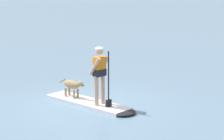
# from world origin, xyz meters

# --- Properties ---
(ground_plane) EXTENTS (400.00, 400.00, 0.00)m
(ground_plane) POSITION_xyz_m (0.00, 0.00, 0.00)
(ground_plane) COLOR slate
(paddleboard) EXTENTS (3.26, 1.00, 0.10)m
(paddleboard) POSITION_xyz_m (0.22, 0.02, 0.05)
(paddleboard) COLOR silver
(paddleboard) RESTS_ON ground_plane
(person_paddler) EXTENTS (0.63, 0.51, 1.68)m
(person_paddler) POSITION_xyz_m (0.53, 0.05, 1.08)
(person_paddler) COLOR tan
(person_paddler) RESTS_ON paddleboard
(dog) EXTENTS (1.11, 0.28, 0.56)m
(dog) POSITION_xyz_m (-0.63, -0.06, 0.48)
(dog) COLOR #997A51
(dog) RESTS_ON paddleboard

